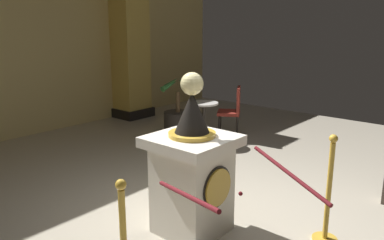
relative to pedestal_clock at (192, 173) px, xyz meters
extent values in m
plane|color=#B2A893|center=(0.33, 0.02, -0.63)|extent=(11.09, 11.09, 0.00)
cube|color=silver|center=(0.00, 0.00, -0.18)|extent=(0.61, 0.61, 0.91)
cube|color=silver|center=(0.00, 0.00, 0.33)|extent=(0.77, 0.77, 0.10)
cylinder|color=gold|center=(0.00, -0.32, -0.07)|extent=(0.37, 0.03, 0.37)
cylinder|color=black|center=(0.00, -0.31, -0.07)|extent=(0.41, 0.01, 0.41)
cylinder|color=gold|center=(0.00, 0.00, 0.40)|extent=(0.46, 0.46, 0.04)
cone|color=black|center=(0.00, 0.00, 0.62)|extent=(0.34, 0.34, 0.40)
cylinder|color=gold|center=(0.00, 0.00, 0.81)|extent=(0.03, 0.03, 0.05)
sphere|color=beige|center=(0.00, 0.00, 0.89)|extent=(0.22, 0.22, 0.22)
sphere|color=gold|center=(-1.15, -0.33, 0.34)|extent=(0.08, 0.08, 0.08)
cylinder|color=gold|center=(0.70, -1.11, -0.61)|extent=(0.24, 0.24, 0.03)
cylinder|color=gold|center=(0.70, -1.11, -0.13)|extent=(0.05, 0.05, 1.00)
sphere|color=gold|center=(0.70, -1.11, 0.41)|extent=(0.08, 0.08, 0.08)
cylinder|color=#591419|center=(-0.69, -0.52, 0.16)|extent=(0.42, 0.94, 0.22)
cylinder|color=#591419|center=(0.23, -0.91, 0.16)|extent=(0.42, 0.94, 0.22)
sphere|color=#591419|center=(-0.23, -0.72, 0.07)|extent=(0.04, 0.04, 0.04)
cube|color=black|center=(2.98, 4.40, -0.53)|extent=(0.76, 0.76, 0.20)
cube|color=gold|center=(2.98, 4.40, 1.32)|extent=(0.66, 0.66, 3.90)
cylinder|color=#2D2823|center=(2.33, 2.34, -0.37)|extent=(0.52, 0.52, 0.51)
cylinder|color=brown|center=(2.33, 2.34, 0.06)|extent=(0.08, 0.08, 0.37)
cone|color=#2D662D|center=(2.52, 2.36, 0.40)|extent=(0.40, 0.15, 0.23)
cone|color=#2D662D|center=(2.36, 2.53, 0.40)|extent=(0.15, 0.37, 0.30)
cone|color=#2D662D|center=(2.14, 2.35, 0.40)|extent=(0.40, 0.13, 0.22)
cone|color=#2D662D|center=(2.36, 2.15, 0.40)|extent=(0.13, 0.37, 0.31)
cylinder|color=#332D28|center=(2.44, 1.82, -0.61)|extent=(0.36, 0.36, 0.03)
cylinder|color=#332D28|center=(2.44, 1.82, -0.27)|extent=(0.06, 0.06, 0.72)
cylinder|color=silver|center=(2.44, 1.82, 0.09)|extent=(0.51, 0.51, 0.03)
cylinder|color=black|center=(3.04, 1.89, -0.40)|extent=(0.03, 0.03, 0.45)
cylinder|color=black|center=(2.76, 1.73, -0.40)|extent=(0.03, 0.03, 0.45)
cylinder|color=black|center=(3.21, 1.62, -0.40)|extent=(0.03, 0.03, 0.45)
cylinder|color=black|center=(2.93, 1.45, -0.40)|extent=(0.03, 0.03, 0.45)
cube|color=maroon|center=(2.99, 1.67, -0.15)|extent=(0.55, 0.55, 0.06)
cube|color=maroon|center=(3.07, 1.53, 0.11)|extent=(0.37, 0.25, 0.45)
camera|label=1|loc=(-2.74, -2.34, 1.43)|focal=36.36mm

